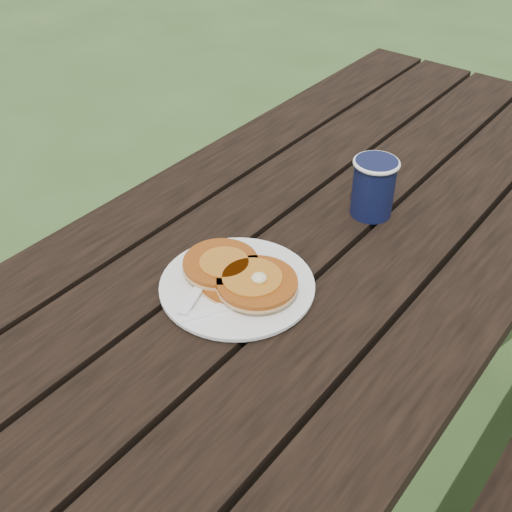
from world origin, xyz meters
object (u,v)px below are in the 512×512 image
Objects in this scene: plate at (237,286)px; picnic_table at (305,371)px; coffee_cup at (374,184)px; pancake_stack at (240,275)px.

picnic_table is at bearing 87.67° from plate.
pancake_stack is at bearing -100.50° from coffee_cup.
coffee_cup reaches higher than plate.
pancake_stack is 1.82× the size of coffee_cup.
plate is at bearing -100.35° from coffee_cup.
picnic_table is at bearing -114.50° from coffee_cup.
pancake_stack is 0.33m from coffee_cup.
plate is 1.20× the size of pancake_stack.
coffee_cup is (0.06, 0.33, 0.06)m from plate.
coffee_cup is at bearing 79.65° from plate.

